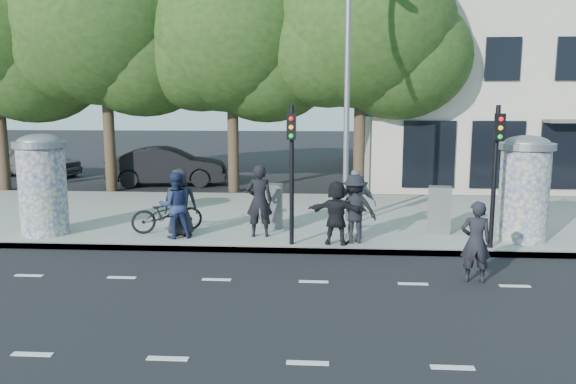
# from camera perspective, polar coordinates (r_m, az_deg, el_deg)

# --- Properties ---
(ground) EXTENTS (120.00, 120.00, 0.00)m
(ground) POSITION_cam_1_polar(r_m,az_deg,el_deg) (10.25, 2.43, -11.57)
(ground) COLOR black
(ground) RESTS_ON ground
(sidewalk) EXTENTS (40.00, 8.00, 0.15)m
(sidewalk) POSITION_cam_1_polar(r_m,az_deg,el_deg) (17.45, 3.09, -2.57)
(sidewalk) COLOR gray
(sidewalk) RESTS_ON ground
(curb) EXTENTS (40.00, 0.10, 0.16)m
(curb) POSITION_cam_1_polar(r_m,az_deg,el_deg) (13.61, 2.83, -5.97)
(curb) COLOR slate
(curb) RESTS_ON ground
(lane_dash_near) EXTENTS (32.00, 0.12, 0.01)m
(lane_dash_near) POSITION_cam_1_polar(r_m,az_deg,el_deg) (8.23, 2.01, -16.98)
(lane_dash_near) COLOR silver
(lane_dash_near) RESTS_ON ground
(lane_dash_far) EXTENTS (32.00, 0.12, 0.01)m
(lane_dash_far) POSITION_cam_1_polar(r_m,az_deg,el_deg) (11.57, 2.62, -9.10)
(lane_dash_far) COLOR silver
(lane_dash_far) RESTS_ON ground
(ad_column_left) EXTENTS (1.36, 1.36, 2.65)m
(ad_column_left) POSITION_cam_1_polar(r_m,az_deg,el_deg) (16.06, -23.68, 0.93)
(ad_column_left) COLOR beige
(ad_column_left) RESTS_ON sidewalk
(ad_column_right) EXTENTS (1.36, 1.36, 2.65)m
(ad_column_right) POSITION_cam_1_polar(r_m,az_deg,el_deg) (15.27, 22.88, 0.58)
(ad_column_right) COLOR beige
(ad_column_right) RESTS_ON sidewalk
(traffic_pole_near) EXTENTS (0.22, 0.31, 3.40)m
(traffic_pole_near) POSITION_cam_1_polar(r_m,az_deg,el_deg) (13.47, 0.37, 3.23)
(traffic_pole_near) COLOR black
(traffic_pole_near) RESTS_ON sidewalk
(traffic_pole_far) EXTENTS (0.22, 0.31, 3.40)m
(traffic_pole_far) POSITION_cam_1_polar(r_m,az_deg,el_deg) (14.02, 20.37, 2.88)
(traffic_pole_far) COLOR black
(traffic_pole_far) RESTS_ON sidewalk
(street_lamp) EXTENTS (0.25, 0.93, 8.00)m
(street_lamp) POSITION_cam_1_polar(r_m,az_deg,el_deg) (16.27, 6.08, 13.24)
(street_lamp) COLOR slate
(street_lamp) RESTS_ON sidewalk
(tree_mid_left) EXTENTS (7.20, 7.20, 9.57)m
(tree_mid_left) POSITION_cam_1_polar(r_m,az_deg,el_deg) (23.92, -18.22, 15.64)
(tree_mid_left) COLOR #38281C
(tree_mid_left) RESTS_ON ground
(tree_near_left) EXTENTS (6.80, 6.80, 8.97)m
(tree_near_left) POSITION_cam_1_polar(r_m,az_deg,el_deg) (22.72, -5.75, 15.30)
(tree_near_left) COLOR #38281C
(tree_near_left) RESTS_ON ground
(tree_center) EXTENTS (7.00, 7.00, 9.30)m
(tree_center) POSITION_cam_1_polar(r_m,az_deg,el_deg) (22.08, 7.48, 16.10)
(tree_center) COLOR #38281C
(tree_center) RESTS_ON ground
(building) EXTENTS (20.30, 15.85, 12.00)m
(building) POSITION_cam_1_polar(r_m,az_deg,el_deg) (31.92, 26.22, 12.53)
(building) COLOR #BEB49F
(building) RESTS_ON ground
(ped_a) EXTENTS (0.94, 0.68, 1.78)m
(ped_a) POSITION_cam_1_polar(r_m,az_deg,el_deg) (14.85, -10.90, -1.03)
(ped_a) COLOR black
(ped_a) RESTS_ON sidewalk
(ped_b) EXTENTS (0.73, 0.53, 1.88)m
(ped_b) POSITION_cam_1_polar(r_m,az_deg,el_deg) (14.51, -2.94, -0.90)
(ped_b) COLOR black
(ped_b) RESTS_ON sidewalk
(ped_c) EXTENTS (0.99, 0.88, 1.70)m
(ped_c) POSITION_cam_1_polar(r_m,az_deg,el_deg) (14.64, -11.37, -1.34)
(ped_c) COLOR #1E294C
(ped_c) RESTS_ON sidewalk
(ped_d) EXTENTS (1.18, 0.79, 1.71)m
(ped_d) POSITION_cam_1_polar(r_m,az_deg,el_deg) (13.97, 6.79, -1.71)
(ped_d) COLOR black
(ped_d) RESTS_ON sidewalk
(ped_e) EXTENTS (1.11, 0.72, 1.79)m
(ped_e) POSITION_cam_1_polar(r_m,az_deg,el_deg) (14.31, 6.91, -1.29)
(ped_e) COLOR gray
(ped_e) RESTS_ON sidewalk
(ped_f) EXTENTS (1.53, 0.77, 1.58)m
(ped_f) POSITION_cam_1_polar(r_m,az_deg,el_deg) (13.77, 4.94, -2.11)
(ped_f) COLOR black
(ped_f) RESTS_ON sidewalk
(man_road) EXTENTS (0.64, 0.44, 1.67)m
(man_road) POSITION_cam_1_polar(r_m,az_deg,el_deg) (11.95, 18.52, -4.82)
(man_road) COLOR black
(man_road) RESTS_ON ground
(bicycle) EXTENTS (1.39, 1.99, 0.99)m
(bicycle) POSITION_cam_1_polar(r_m,az_deg,el_deg) (15.42, -12.19, -2.18)
(bicycle) COLOR black
(bicycle) RESTS_ON sidewalk
(cabinet_left) EXTENTS (0.59, 0.43, 1.23)m
(cabinet_left) POSITION_cam_1_polar(r_m,az_deg,el_deg) (15.56, -1.69, -1.43)
(cabinet_left) COLOR slate
(cabinet_left) RESTS_ON sidewalk
(cabinet_right) EXTENTS (0.67, 0.53, 1.25)m
(cabinet_right) POSITION_cam_1_polar(r_m,az_deg,el_deg) (15.48, 15.12, -1.75)
(cabinet_right) COLOR slate
(cabinet_right) RESTS_ON sidewalk
(car_left) EXTENTS (3.20, 4.79, 1.52)m
(car_left) POSITION_cam_1_polar(r_m,az_deg,el_deg) (30.04, -24.04, 2.92)
(car_left) COLOR #54565B
(car_left) RESTS_ON ground
(car_mid) EXTENTS (2.52, 5.28, 1.67)m
(car_mid) POSITION_cam_1_polar(r_m,az_deg,el_deg) (24.96, -12.11, 2.56)
(car_mid) COLOR black
(car_mid) RESTS_ON ground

